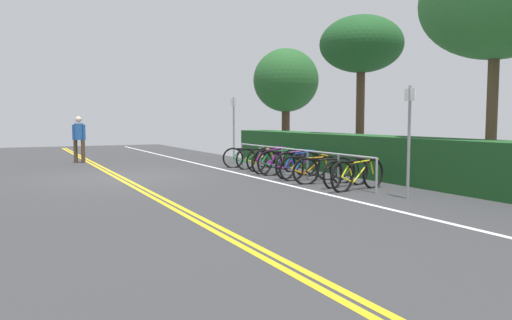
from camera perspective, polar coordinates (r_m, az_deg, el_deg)
ground_plane at (r=14.12m, az=-15.33°, el=-2.03°), size 34.28×11.53×0.05m
centre_line_yellow_inner at (r=14.10m, az=-15.65°, el=-1.94°), size 30.85×0.10×0.00m
centre_line_yellow_outer at (r=14.13m, az=-15.01°, el=-1.91°), size 30.85×0.10×0.00m
bike_lane_stripe_white at (r=15.10m, az=-2.81°, el=-1.34°), size 30.85×0.12×0.00m
bike_rack at (r=13.82m, az=4.38°, el=0.49°), size 6.96×0.05×0.77m
bicycle_0 at (r=16.39m, az=-0.78°, el=0.29°), size 0.65×1.70×0.71m
bicycle_1 at (r=15.97m, az=0.39°, el=0.20°), size 0.46×1.71×0.72m
bicycle_2 at (r=15.36m, az=1.60°, el=0.09°), size 0.46×1.73×0.76m
bicycle_3 at (r=14.72m, az=2.42°, el=-0.12°), size 0.46×1.82×0.75m
bicycle_4 at (r=14.11m, az=3.63°, el=-0.32°), size 0.63×1.70×0.76m
bicycle_5 at (r=13.61m, az=4.86°, el=-0.49°), size 0.58×1.69×0.77m
bicycle_6 at (r=13.02m, az=6.14°, el=-0.92°), size 0.52×1.64×0.69m
bicycle_7 at (r=12.37m, az=7.78°, el=-1.19°), size 0.51×1.62×0.71m
bicycle_8 at (r=11.95m, az=10.23°, el=-1.46°), size 0.55×1.60×0.69m
bicycle_9 at (r=11.41m, az=11.54°, el=-1.65°), size 0.53×1.75×0.74m
pedestrian at (r=19.22m, az=-19.53°, el=2.58°), size 0.32×0.44×1.68m
sign_post_near at (r=17.66m, az=-2.56°, el=4.11°), size 0.36×0.07×2.35m
sign_post_far at (r=10.37m, az=17.06°, el=3.18°), size 0.36×0.10×2.24m
hedge_backdrop at (r=13.72m, az=14.55°, el=0.29°), size 15.91×1.17×1.14m
tree_near_left at (r=20.87m, az=3.43°, el=8.99°), size 2.68×2.68×4.48m
tree_mid at (r=16.79m, az=11.91°, el=12.66°), size 2.68×2.68×4.89m
tree_far_right at (r=13.19m, az=25.69°, el=15.77°), size 3.43×3.43×5.52m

